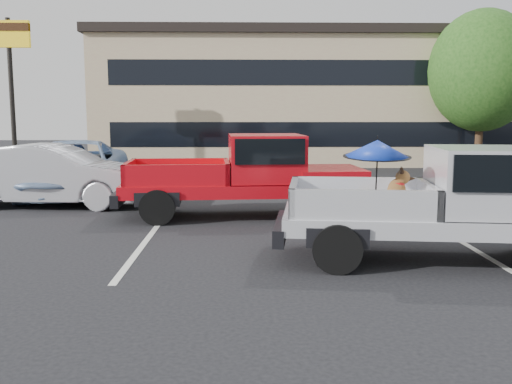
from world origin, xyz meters
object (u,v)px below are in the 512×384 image
at_px(tree_back, 370,78).
at_px(silver_pickup, 470,198).
at_px(blue_suv, 75,168).
at_px(motel_sign, 9,54).
at_px(red_pickup, 259,172).
at_px(tree_right, 482,71).
at_px(silver_sedan, 55,175).

distance_m(tree_back, silver_pickup, 23.77).
xyz_separation_m(silver_pickup, blue_suv, (-8.66, 7.84, -0.24)).
bearing_deg(motel_sign, red_pickup, -44.21).
bearing_deg(motel_sign, blue_suv, -54.41).
height_order(tree_back, red_pickup, tree_back).
relative_size(tree_right, tree_back, 0.95).
bearing_deg(red_pickup, tree_right, 45.16).
bearing_deg(tree_right, red_pickup, -131.69).
height_order(tree_right, silver_sedan, tree_right).
bearing_deg(blue_suv, silver_sedan, -95.64).
height_order(silver_sedan, blue_suv, same).
bearing_deg(tree_back, silver_pickup, -98.43).
relative_size(silver_pickup, silver_sedan, 1.19).
bearing_deg(silver_sedan, tree_back, -29.87).
bearing_deg(silver_pickup, tree_right, 74.09).
height_order(tree_back, silver_sedan, tree_back).
relative_size(tree_right, red_pickup, 1.14).
bearing_deg(blue_suv, red_pickup, -40.31).
xyz_separation_m(tree_back, blue_suv, (-12.11, -15.43, -3.60)).
relative_size(red_pickup, blue_suv, 1.02).
distance_m(tree_right, red_pickup, 15.03).
bearing_deg(tree_right, tree_back, 110.56).
bearing_deg(red_pickup, tree_back, 67.20).
xyz_separation_m(tree_right, silver_sedan, (-15.08, -9.39, -3.40)).
bearing_deg(motel_sign, tree_right, 6.01).
bearing_deg(tree_right, blue_suv, -153.82).
height_order(motel_sign, red_pickup, motel_sign).
bearing_deg(red_pickup, silver_sedan, 160.22).
height_order(motel_sign, silver_sedan, motel_sign).
height_order(tree_right, tree_back, tree_back).
bearing_deg(motel_sign, silver_pickup, -46.60).
relative_size(motel_sign, tree_back, 0.84).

